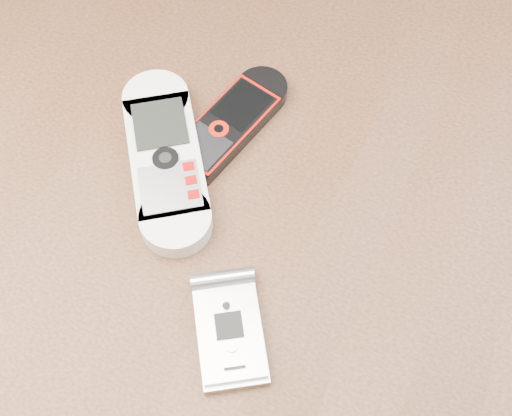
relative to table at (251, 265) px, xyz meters
The scene contains 4 objects.
table is the anchor object (origin of this frame).
nokia_white 0.14m from the table, 169.59° to the left, with size 0.06×0.18×0.02m, color white.
nokia_black_red 0.14m from the table, 127.61° to the left, with size 0.05×0.15×0.01m, color black.
motorola_razr 0.16m from the table, 75.59° to the right, with size 0.05×0.10×0.01m, color silver.
Camera 1 is at (0.11, -0.26, 1.27)m, focal length 50.00 mm.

